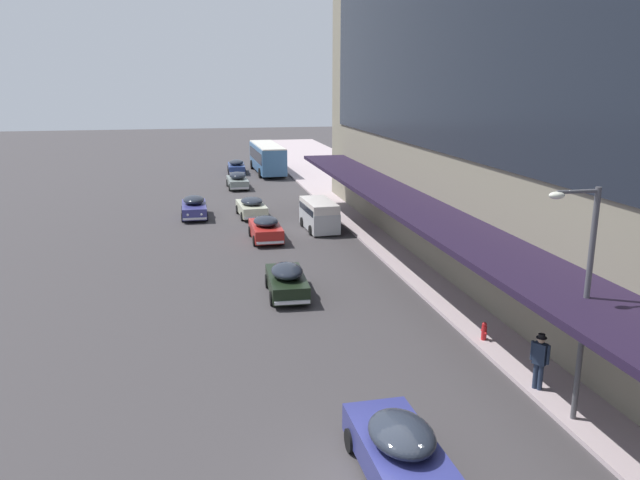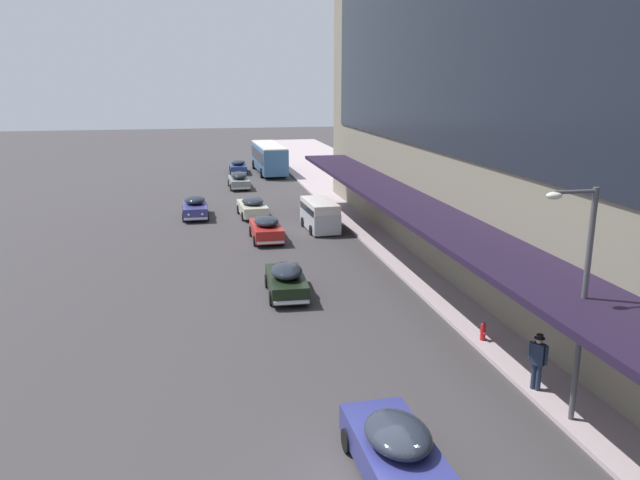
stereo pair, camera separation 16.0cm
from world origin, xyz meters
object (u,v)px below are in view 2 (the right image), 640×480
(sedan_trailing_mid, at_px, (286,280))
(sedan_lead_near, at_px, (252,207))
(transit_bus_kerbside_front, at_px, (269,157))
(sedan_second_mid, at_px, (239,180))
(fire_hydrant, at_px, (483,331))
(vw_van, at_px, (319,213))
(sedan_far_back, at_px, (195,207))
(pedestrian_at_kerb, at_px, (538,359))
(street_lamp, at_px, (579,290))
(sedan_oncoming_rear, at_px, (266,228))
(sedan_trailing_near, at_px, (395,448))
(sedan_second_near, at_px, (238,166))

(sedan_trailing_mid, xyz_separation_m, sedan_lead_near, (0.12, 17.48, -0.03))
(transit_bus_kerbside_front, distance_m, sedan_lead_near, 22.02)
(sedan_second_mid, bearing_deg, sedan_lead_near, -89.85)
(fire_hydrant, bearing_deg, vw_van, 96.89)
(vw_van, bearing_deg, sedan_far_back, 145.41)
(sedan_lead_near, distance_m, pedestrian_at_kerb, 28.94)
(vw_van, bearing_deg, pedestrian_at_kerb, -84.49)
(sedan_trailing_mid, bearing_deg, street_lamp, -63.74)
(vw_van, height_order, fire_hydrant, vw_van)
(sedan_far_back, distance_m, sedan_oncoming_rear, 8.84)
(vw_van, bearing_deg, sedan_second_mid, 102.85)
(pedestrian_at_kerb, relative_size, street_lamp, 0.28)
(transit_bus_kerbside_front, distance_m, pedestrian_at_kerb, 49.98)
(sedan_oncoming_rear, height_order, pedestrian_at_kerb, pedestrian_at_kerb)
(sedan_oncoming_rear, bearing_deg, vw_van, 30.21)
(sedan_far_back, distance_m, sedan_trailing_near, 32.38)
(sedan_oncoming_rear, distance_m, sedan_trailing_near, 24.31)
(sedan_trailing_mid, height_order, sedan_lead_near, sedan_trailing_mid)
(sedan_trailing_near, distance_m, pedestrian_at_kerb, 6.53)
(sedan_lead_near, relative_size, pedestrian_at_kerb, 2.36)
(sedan_trailing_mid, relative_size, fire_hydrant, 6.13)
(sedan_second_mid, height_order, vw_van, vw_van)
(sedan_far_back, bearing_deg, street_lamp, -71.64)
(transit_bus_kerbside_front, distance_m, sedan_second_mid, 9.96)
(transit_bus_kerbside_front, xyz_separation_m, sedan_second_mid, (-3.88, -9.12, -1.01))
(vw_van, bearing_deg, sedan_trailing_near, -97.38)
(sedan_trailing_near, bearing_deg, sedan_second_mid, 90.72)
(sedan_far_back, height_order, pedestrian_at_kerb, pedestrian_at_kerb)
(vw_van, bearing_deg, sedan_lead_near, 128.69)
(sedan_far_back, bearing_deg, vw_van, -34.59)
(sedan_trailing_near, height_order, sedan_second_mid, sedan_trailing_near)
(vw_van, xyz_separation_m, fire_hydrant, (2.35, -19.41, -0.60))
(street_lamp, xyz_separation_m, fire_hydrant, (0.20, 5.75, -3.60))
(sedan_second_mid, relative_size, fire_hydrant, 6.53)
(vw_van, distance_m, pedestrian_at_kerb, 23.43)
(sedan_second_mid, xyz_separation_m, vw_van, (3.99, -17.48, 0.34))
(transit_bus_kerbside_front, height_order, sedan_oncoming_rear, transit_bus_kerbside_front)
(sedan_far_back, relative_size, sedan_trailing_mid, 1.03)
(sedan_far_back, distance_m, sedan_lead_near, 4.13)
(sedan_second_near, bearing_deg, street_lamp, -83.99)
(sedan_second_near, distance_m, pedestrian_at_kerb, 50.83)
(sedan_second_mid, distance_m, vw_van, 17.93)
(sedan_second_near, relative_size, sedan_trailing_near, 1.12)
(sedan_trailing_near, xyz_separation_m, sedan_trailing_mid, (-0.64, 13.97, -0.03))
(transit_bus_kerbside_front, relative_size, sedan_trailing_mid, 2.45)
(pedestrian_at_kerb, relative_size, fire_hydrant, 2.65)
(sedan_trailing_near, height_order, sedan_lead_near, sedan_trailing_near)
(sedan_second_mid, distance_m, fire_hydrant, 37.43)
(sedan_second_near, height_order, sedan_trailing_mid, sedan_trailing_mid)
(sedan_far_back, distance_m, vw_van, 9.77)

